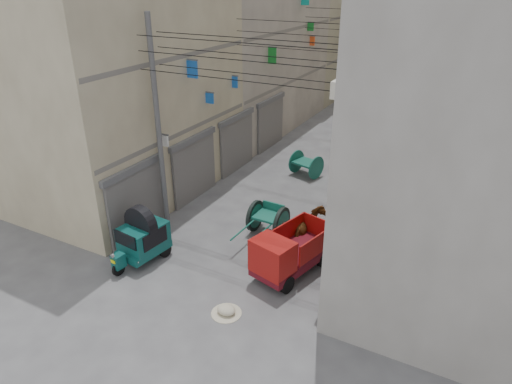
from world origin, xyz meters
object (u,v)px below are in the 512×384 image
Objects in this scene: auto_rickshaw at (142,236)px; horse at (309,230)px; second_cart at (306,164)px; distant_car_green at (411,81)px; distant_car_white at (351,118)px; distant_car_grey at (405,109)px; mini_truck at (286,256)px; tonga_cart at (268,219)px; feed_sack at (226,310)px.

auto_rickshaw reaches higher than horse.
distant_car_green reaches higher than second_cart.
distant_car_grey is at bearing -138.62° from distant_car_white.
horse is 0.49× the size of distant_car_white.
auto_rickshaw is 1.34× the size of horse.
mini_truck reaches higher than second_cart.
auto_rickshaw is 18.42m from distant_car_white.
horse reaches higher than distant_car_white.
tonga_cart reaches higher than feed_sack.
tonga_cart reaches higher than distant_car_white.
mini_truck is 1.86× the size of horse.
horse is at bearing 89.95° from distant_car_white.
horse reaches higher than second_cart.
second_cart is at bearing 83.82° from auto_rickshaw.
distant_car_white is at bearing 114.90° from mini_truck.
auto_rickshaw reaches higher than distant_car_green.
auto_rickshaw is 31.83m from distant_car_green.
feed_sack is at bearing 82.45° from horse.
mini_truck is at bearing 23.26° from auto_rickshaw.
distant_car_grey is (-0.39, 20.53, -0.15)m from mini_truck.
horse reaches higher than tonga_cart.
distant_car_white is at bearing 91.47° from auto_rickshaw.
distant_car_grey is at bearing 89.05° from feed_sack.
distant_car_grey is (2.22, 12.42, 0.03)m from second_cart.
auto_rickshaw is 0.65× the size of distant_car_white.
auto_rickshaw is 9.79m from second_cart.
horse is 28.31m from distant_car_green.
mini_truck is 0.81× the size of distant_car_grey.
mini_truck is (4.81, 1.42, -0.13)m from auto_rickshaw.
horse is (4.80, 3.44, -0.20)m from auto_rickshaw.
distant_car_white is 13.41m from distant_car_green.
distant_car_green is at bearing 102.22° from distant_car_grey.
tonga_cart is 1.75× the size of second_cart.
auto_rickshaw is 5.01m from mini_truck.
horse is (-0.00, 2.02, -0.07)m from mini_truck.
distant_car_grey is (0.38, 23.05, 0.51)m from feed_sack.
auto_rickshaw is at bearing -149.00° from mini_truck.
mini_truck is 8.52m from second_cart.
mini_truck is 2.71m from feed_sack.
distant_car_green is (-1.82, 30.27, -0.17)m from mini_truck.
feed_sack is 32.81m from distant_car_green.
distant_car_white is (1.71, 18.34, -0.33)m from auto_rickshaw.
tonga_cart is 28.07m from distant_car_green.
horse is at bearing -84.98° from distant_car_grey.
distant_car_grey reaches higher than tonga_cart.
tonga_cart is at bearing 103.65° from distant_car_green.
tonga_cart is 5.97m from second_cart.
distant_car_grey is (1.37, 18.33, 0.00)m from tonga_cart.
horse reaches higher than distant_car_grey.
auto_rickshaw is 0.58× the size of distant_car_grey.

